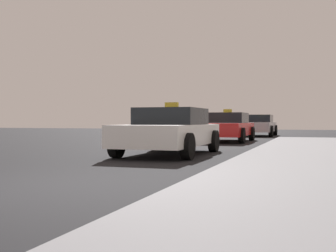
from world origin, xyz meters
TOP-DOWN VIEW (x-y plane):
  - ground_plane at (0.00, 0.00)m, footprint 80.00×80.00m
  - car_white at (-0.12, 6.16)m, footprint 2.06×4.32m
  - car_red at (-0.05, 13.87)m, footprint 2.01×4.47m
  - car_silver at (0.37, 21.38)m, footprint 2.04×4.39m

SIDE VIEW (x-z plane):
  - ground_plane at x=0.00m, z-range 0.00..0.00m
  - car_silver at x=0.37m, z-range 0.01..1.28m
  - car_white at x=-0.12m, z-range -0.07..1.36m
  - car_red at x=-0.05m, z-range -0.07..1.36m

